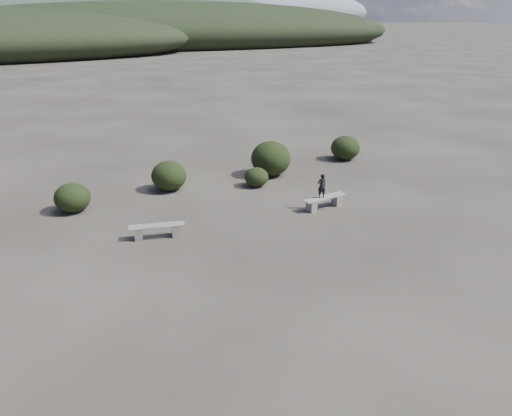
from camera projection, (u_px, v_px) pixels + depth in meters
ground at (321, 296)px, 12.09m from camera, size 1200.00×1200.00×0.00m
bench_left at (157, 230)px, 15.22m from camera, size 1.72×0.77×0.42m
bench_right at (324, 201)px, 17.59m from camera, size 1.75×0.51×0.43m
seated_person at (322, 186)px, 17.30m from camera, size 0.35×0.26×0.86m
shrub_a at (72, 198)px, 17.23m from camera, size 1.23×1.23×1.01m
shrub_b at (169, 176)px, 19.35m from camera, size 1.36×1.36×1.17m
shrub_c at (256, 177)px, 19.86m from camera, size 0.96×0.96×0.77m
shrub_d at (271, 159)px, 21.13m from camera, size 1.69×1.69×1.48m
shrub_e at (345, 148)px, 23.57m from camera, size 1.37×1.37×1.14m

